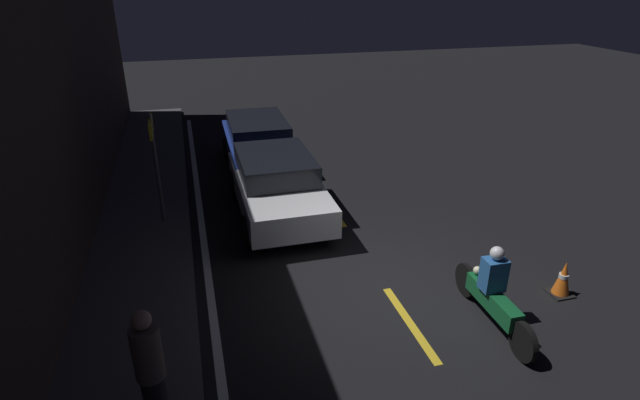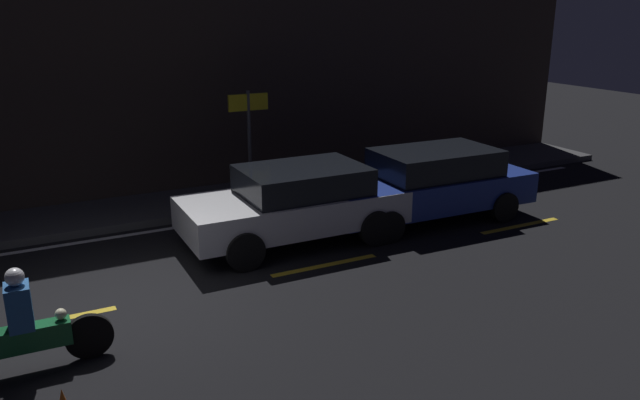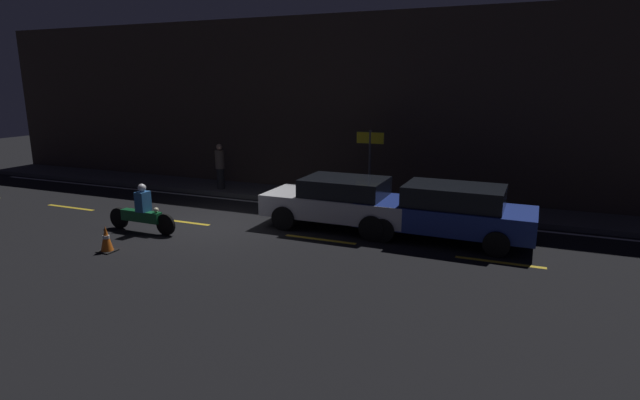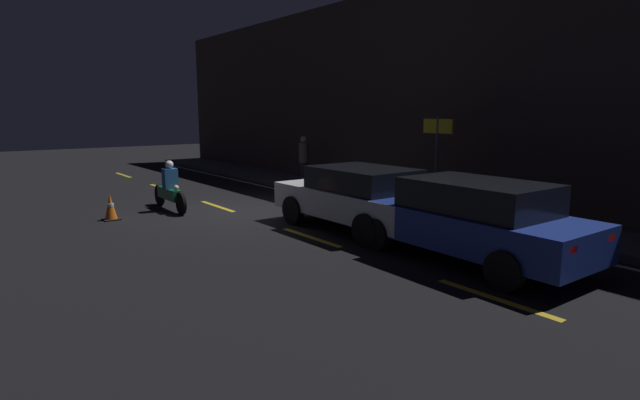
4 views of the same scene
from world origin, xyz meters
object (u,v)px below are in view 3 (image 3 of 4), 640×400
at_px(traffic_cone_near, 106,239).
at_px(shop_sign, 370,152).
at_px(sedan_blue, 447,211).
at_px(pedestrian, 220,166).
at_px(sedan_white, 340,201).
at_px(motorcycle, 141,213).

distance_m(traffic_cone_near, shop_sign, 8.34).
bearing_deg(sedan_blue, shop_sign, -40.75).
relative_size(traffic_cone_near, pedestrian, 0.39).
height_order(pedestrian, shop_sign, shop_sign).
distance_m(sedan_blue, shop_sign, 4.08).
height_order(sedan_white, sedan_blue, sedan_blue).
distance_m(sedan_white, sedan_blue, 3.01).
bearing_deg(pedestrian, motorcycle, -80.86).
bearing_deg(sedan_white, motorcycle, 27.69).
bearing_deg(shop_sign, sedan_white, -91.79).
relative_size(motorcycle, pedestrian, 1.34).
height_order(sedan_white, pedestrian, pedestrian).
xyz_separation_m(sedan_white, shop_sign, (0.08, 2.58, 1.07)).
bearing_deg(shop_sign, traffic_cone_near, -124.07).
bearing_deg(sedan_white, traffic_cone_near, 43.18).
xyz_separation_m(sedan_blue, traffic_cone_near, (-7.52, -4.16, -0.46)).
bearing_deg(traffic_cone_near, shop_sign, 55.93).
bearing_deg(shop_sign, sedan_blue, -41.95).
bearing_deg(sedan_white, pedestrian, -24.05).
height_order(motorcycle, shop_sign, shop_sign).
height_order(sedan_white, traffic_cone_near, sedan_white).
bearing_deg(shop_sign, pedestrian, -179.88).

